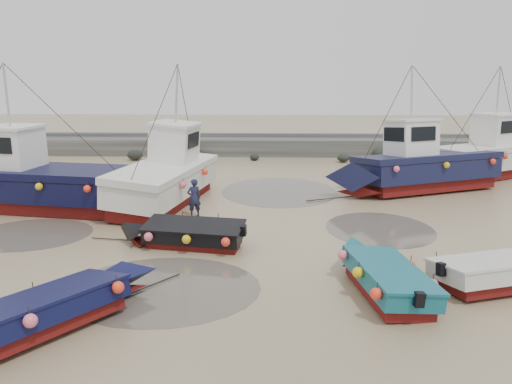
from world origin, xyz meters
TOP-DOWN VIEW (x-y plane):
  - ground at (0.00, 0.00)m, footprint 120.00×120.00m
  - seawall at (0.05, 21.99)m, footprint 60.00×4.92m
  - puddle_a at (-2.71, -1.67)m, footprint 5.44×5.44m
  - puddle_b at (4.44, 4.01)m, footprint 4.12×4.12m
  - puddle_c at (-8.66, 2.94)m, footprint 4.51×4.51m
  - puddle_d at (0.66, 10.24)m, footprint 5.84×5.84m
  - dinghy_1 at (-4.83, -3.92)m, footprint 4.65×5.66m
  - dinghy_2 at (3.29, -1.65)m, footprint 2.35×5.61m
  - dinghy_4 at (-2.70, 1.85)m, footprint 5.64×2.18m
  - cabin_boat_0 at (-10.45, 6.51)m, footprint 11.35×4.35m
  - cabin_boat_1 at (-4.49, 8.02)m, footprint 4.20×10.71m
  - cabin_boat_2 at (7.60, 10.45)m, footprint 10.24×5.75m
  - cabin_boat_3 at (12.78, 14.25)m, footprint 8.52×5.87m
  - person at (-2.93, 5.48)m, footprint 0.69×0.60m

SIDE VIEW (x-z plane):
  - ground at x=0.00m, z-range 0.00..0.00m
  - person at x=-2.93m, z-range -0.80..0.80m
  - puddle_a at x=-2.71m, z-range 0.00..0.01m
  - puddle_b at x=4.44m, z-range 0.00..0.01m
  - puddle_c at x=-8.66m, z-range 0.00..0.01m
  - puddle_d at x=0.66m, z-range 0.00..0.01m
  - dinghy_1 at x=-4.83m, z-range -0.17..1.25m
  - dinghy_4 at x=-2.70m, z-range -0.16..1.27m
  - dinghy_2 at x=3.29m, z-range -0.16..1.27m
  - seawall at x=0.05m, z-range -0.12..1.38m
  - cabin_boat_0 at x=-10.45m, z-range -1.81..4.41m
  - cabin_boat_1 at x=-4.49m, z-range -1.79..4.43m
  - cabin_boat_2 at x=7.60m, z-range -1.79..4.43m
  - cabin_boat_3 at x=12.78m, z-range -1.73..4.49m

